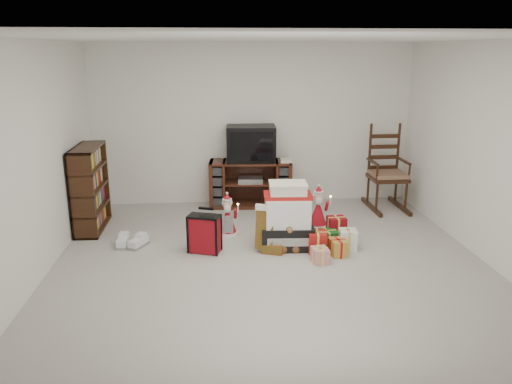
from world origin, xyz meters
TOP-DOWN VIEW (x-y plane):
  - room at (0.00, 0.00)m, footprint 5.01×5.01m
  - tv_stand at (-0.06, 2.24)m, footprint 1.30×0.55m
  - bookshelf at (-2.31, 1.39)m, footprint 0.31×0.94m
  - rocking_chair at (2.03, 1.99)m, footprint 0.56×0.90m
  - gift_pile at (0.27, 0.50)m, footprint 0.67×0.50m
  - red_suitcase at (-0.76, 0.40)m, footprint 0.40×0.30m
  - stocking at (-0.03, 0.35)m, footprint 0.31×0.21m
  - teddy_bear at (0.27, 0.40)m, footprint 0.27×0.24m
  - santa_figurine at (0.80, 1.18)m, footprint 0.29×0.28m
  - mrs_claus_figurine at (-0.46, 1.00)m, footprint 0.28×0.27m
  - sneaker_pair at (-1.69, 0.67)m, footprint 0.40×0.33m
  - gift_cluster at (0.79, 0.34)m, footprint 0.67×0.94m
  - crt_television at (-0.05, 2.26)m, footprint 0.77×0.58m

SIDE VIEW (x-z plane):
  - sneaker_pair at x=-1.69m, z-range 0.00..0.11m
  - gift_cluster at x=0.79m, z-range 0.00..0.23m
  - teddy_bear at x=0.27m, z-range -0.02..0.37m
  - mrs_claus_figurine at x=-0.46m, z-range -0.07..0.51m
  - santa_figurine at x=0.80m, z-range -0.07..0.53m
  - red_suitcase at x=-0.76m, z-range -0.04..0.52m
  - stocking at x=-0.03m, z-range 0.00..0.60m
  - gift_pile at x=0.27m, z-range -0.05..0.76m
  - tv_stand at x=-0.06m, z-range 0.00..0.73m
  - rocking_chair at x=2.03m, z-range -0.21..1.13m
  - bookshelf at x=-2.31m, z-range -0.02..1.13m
  - crt_television at x=-0.05m, z-range 0.73..1.27m
  - room at x=0.00m, z-range -0.01..2.51m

